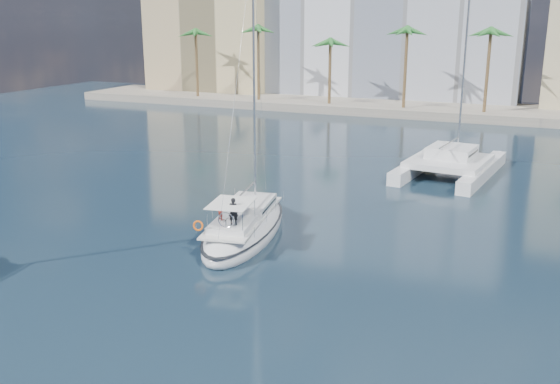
% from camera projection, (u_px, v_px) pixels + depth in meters
% --- Properties ---
extents(ground, '(160.00, 160.00, 0.00)m').
position_uv_depth(ground, '(282.00, 258.00, 36.20)').
color(ground, black).
rests_on(ground, ground).
extents(quay, '(120.00, 14.00, 1.20)m').
position_uv_depth(quay, '(448.00, 110.00, 89.96)').
color(quay, gray).
rests_on(quay, ground).
extents(building_modern, '(42.00, 16.00, 28.00)m').
position_uv_depth(building_modern, '(391.00, 15.00, 101.55)').
color(building_modern, silver).
rests_on(building_modern, ground).
extents(building_tan_left, '(22.00, 14.00, 22.00)m').
position_uv_depth(building_tan_left, '(218.00, 32.00, 110.30)').
color(building_tan_left, tan).
rests_on(building_tan_left, ground).
extents(palm_left, '(3.60, 3.60, 12.30)m').
position_uv_depth(palm_left, '(225.00, 39.00, 96.82)').
color(palm_left, brown).
rests_on(palm_left, ground).
extents(palm_centre, '(3.60, 3.60, 12.30)m').
position_uv_depth(palm_centre, '(449.00, 42.00, 83.82)').
color(palm_centre, brown).
rests_on(palm_centre, ground).
extents(main_sloop, '(6.18, 13.04, 18.59)m').
position_uv_depth(main_sloop, '(245.00, 227.00, 39.76)').
color(main_sloop, silver).
rests_on(main_sloop, ground).
extents(catamaran, '(8.42, 14.46, 19.84)m').
position_uv_depth(catamaran, '(450.00, 161.00, 55.30)').
color(catamaran, silver).
rests_on(catamaran, ground).
extents(seagull, '(1.11, 0.48, 0.20)m').
position_uv_depth(seagull, '(231.00, 197.00, 45.11)').
color(seagull, silver).
rests_on(seagull, ground).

